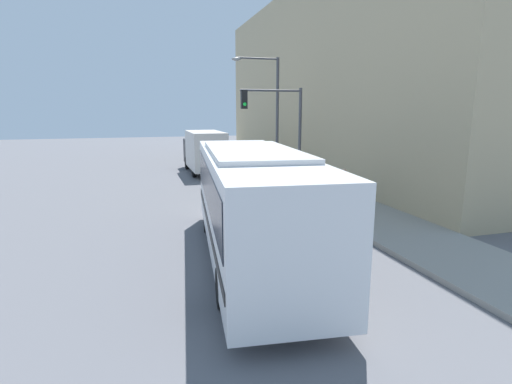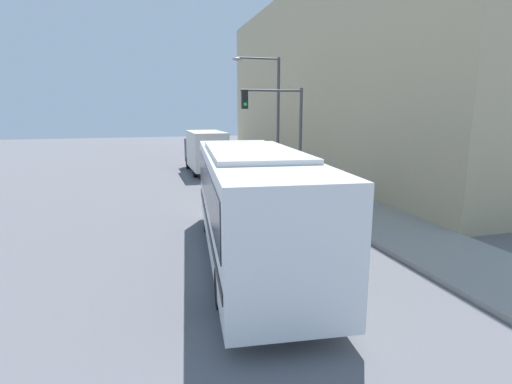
% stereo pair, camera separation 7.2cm
% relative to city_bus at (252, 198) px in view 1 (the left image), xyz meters
% --- Properties ---
extents(ground_plane, '(120.00, 120.00, 0.00)m').
position_rel_city_bus_xyz_m(ground_plane, '(-0.24, -1.02, -1.93)').
color(ground_plane, slate).
extents(sidewalk, '(3.40, 70.00, 0.17)m').
position_rel_city_bus_xyz_m(sidewalk, '(5.96, 18.98, -1.85)').
color(sidewalk, gray).
rests_on(sidewalk, ground_plane).
extents(building_facade, '(6.00, 33.43, 12.89)m').
position_rel_city_bus_xyz_m(building_facade, '(10.66, 16.69, 4.51)').
color(building_facade, tan).
rests_on(building_facade, ground_plane).
extents(city_bus, '(3.69, 10.30, 3.37)m').
position_rel_city_bus_xyz_m(city_bus, '(0.00, 0.00, 0.00)').
color(city_bus, white).
rests_on(city_bus, ground_plane).
extents(delivery_truck, '(2.22, 6.89, 3.00)m').
position_rel_city_bus_xyz_m(delivery_truck, '(1.37, 17.42, -0.30)').
color(delivery_truck, silver).
rests_on(delivery_truck, ground_plane).
extents(fire_hydrant, '(0.24, 0.32, 0.73)m').
position_rel_city_bus_xyz_m(fire_hydrant, '(4.86, 4.63, -1.40)').
color(fire_hydrant, red).
rests_on(fire_hydrant, sidewalk).
extents(traffic_light_pole, '(3.28, 0.35, 5.39)m').
position_rel_city_bus_xyz_m(traffic_light_pole, '(3.90, 8.50, 1.94)').
color(traffic_light_pole, '#47474C').
rests_on(traffic_light_pole, sidewalk).
extents(street_lamp, '(2.91, 0.28, 7.34)m').
position_rel_city_bus_xyz_m(street_lamp, '(4.72, 12.33, 2.63)').
color(street_lamp, '#47474C').
rests_on(street_lamp, sidewalk).
extents(pedestrian_near_corner, '(0.34, 0.34, 1.69)m').
position_rel_city_bus_xyz_m(pedestrian_near_corner, '(5.81, 5.10, -0.90)').
color(pedestrian_near_corner, '#23283D').
rests_on(pedestrian_near_corner, sidewalk).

